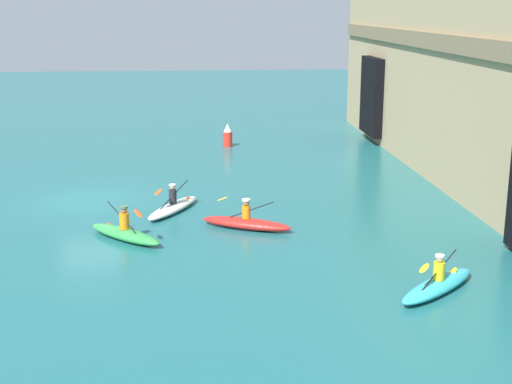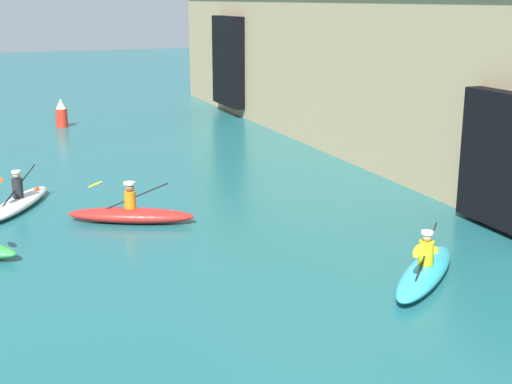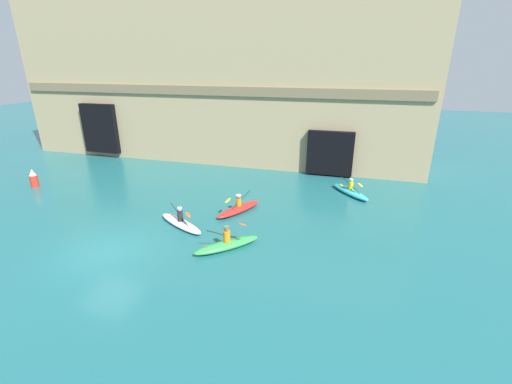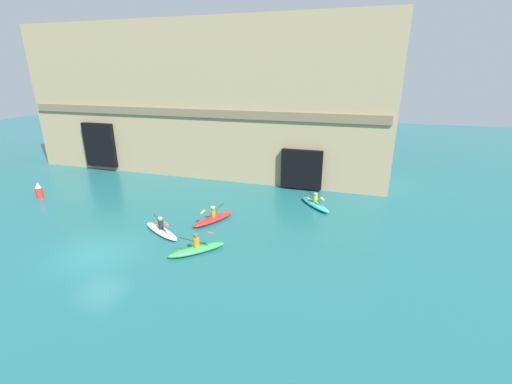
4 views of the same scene
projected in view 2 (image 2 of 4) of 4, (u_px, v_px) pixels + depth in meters
The scene contains 4 objects.
kayak_white at pixel (19, 202), 19.70m from camera, with size 3.39×2.26×1.09m.
kayak_red at pixel (131, 214), 18.49m from camera, with size 2.13×3.31×1.13m.
kayak_cyan at pixel (425, 271), 14.67m from camera, with size 2.81×3.06×1.08m.
marker_buoy at pixel (61, 114), 32.13m from camera, with size 0.52×0.52×1.28m.
Camera 2 is at (22.06, 2.59, 5.64)m, focal length 50.00 mm.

